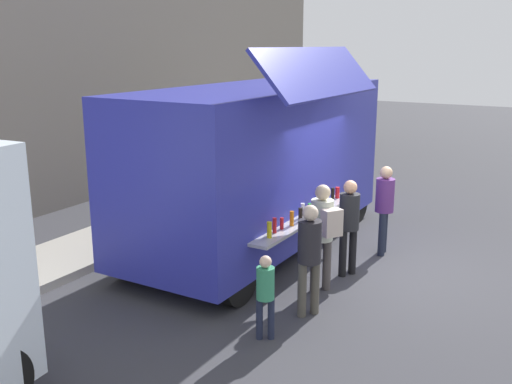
{
  "coord_description": "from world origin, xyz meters",
  "views": [
    {
      "loc": [
        -9.38,
        -2.86,
        3.82
      ],
      "look_at": [
        -0.79,
        2.07,
        1.3
      ],
      "focal_mm": 40.99,
      "sensor_mm": 36.0,
      "label": 1
    }
  ],
  "objects_px": {
    "customer_front_ordering": "(349,219)",
    "child_near_queue": "(265,290)",
    "customer_rear_waiting": "(309,250)",
    "customer_extra_browsing": "(385,202)",
    "customer_mid_with_backpack": "(323,228)",
    "trash_bin": "(250,175)",
    "food_truck_main": "(260,161)"
  },
  "relations": [
    {
      "from": "customer_front_ordering",
      "to": "child_near_queue",
      "type": "height_order",
      "value": "customer_front_ordering"
    },
    {
      "from": "customer_rear_waiting",
      "to": "customer_extra_browsing",
      "type": "height_order",
      "value": "customer_extra_browsing"
    },
    {
      "from": "customer_rear_waiting",
      "to": "child_near_queue",
      "type": "xyz_separation_m",
      "value": [
        -0.94,
        0.19,
        -0.29
      ]
    },
    {
      "from": "customer_mid_with_backpack",
      "to": "child_near_queue",
      "type": "xyz_separation_m",
      "value": [
        -1.79,
        0.03,
        -0.36
      ]
    },
    {
      "from": "customer_front_ordering",
      "to": "customer_mid_with_backpack",
      "type": "bearing_deg",
      "value": 111.69
    },
    {
      "from": "trash_bin",
      "to": "customer_rear_waiting",
      "type": "xyz_separation_m",
      "value": [
        -5.82,
        -4.41,
        0.54
      ]
    },
    {
      "from": "trash_bin",
      "to": "customer_rear_waiting",
      "type": "distance_m",
      "value": 7.32
    },
    {
      "from": "customer_mid_with_backpack",
      "to": "customer_rear_waiting",
      "type": "xyz_separation_m",
      "value": [
        -0.85,
        -0.16,
        -0.08
      ]
    },
    {
      "from": "customer_front_ordering",
      "to": "customer_rear_waiting",
      "type": "height_order",
      "value": "customer_rear_waiting"
    },
    {
      "from": "food_truck_main",
      "to": "customer_extra_browsing",
      "type": "xyz_separation_m",
      "value": [
        0.75,
        -2.21,
        -0.67
      ]
    },
    {
      "from": "customer_mid_with_backpack",
      "to": "child_near_queue",
      "type": "distance_m",
      "value": 1.82
    },
    {
      "from": "customer_extra_browsing",
      "to": "food_truck_main",
      "type": "bearing_deg",
      "value": 9.85
    },
    {
      "from": "customer_rear_waiting",
      "to": "child_near_queue",
      "type": "distance_m",
      "value": 1.0
    },
    {
      "from": "customer_extra_browsing",
      "to": "child_near_queue",
      "type": "relative_size",
      "value": 1.42
    },
    {
      "from": "customer_front_ordering",
      "to": "customer_extra_browsing",
      "type": "bearing_deg",
      "value": -70.2
    },
    {
      "from": "food_truck_main",
      "to": "customer_mid_with_backpack",
      "type": "distance_m",
      "value": 2.46
    },
    {
      "from": "customer_front_ordering",
      "to": "customer_rear_waiting",
      "type": "relative_size",
      "value": 1.0
    },
    {
      "from": "child_near_queue",
      "to": "customer_mid_with_backpack",
      "type": "bearing_deg",
      "value": -31.96
    },
    {
      "from": "customer_rear_waiting",
      "to": "child_near_queue",
      "type": "relative_size",
      "value": 1.41
    },
    {
      "from": "customer_front_ordering",
      "to": "customer_extra_browsing",
      "type": "distance_m",
      "value": 1.31
    },
    {
      "from": "customer_mid_with_backpack",
      "to": "customer_extra_browsing",
      "type": "height_order",
      "value": "customer_mid_with_backpack"
    },
    {
      "from": "customer_front_ordering",
      "to": "customer_mid_with_backpack",
      "type": "relative_size",
      "value": 0.95
    },
    {
      "from": "customer_rear_waiting",
      "to": "customer_front_ordering",
      "type": "bearing_deg",
      "value": -54.22
    },
    {
      "from": "food_truck_main",
      "to": "customer_front_ordering",
      "type": "distance_m",
      "value": 2.21
    },
    {
      "from": "customer_front_ordering",
      "to": "customer_mid_with_backpack",
      "type": "xyz_separation_m",
      "value": [
        -0.86,
        0.1,
        0.08
      ]
    },
    {
      "from": "customer_front_ordering",
      "to": "customer_rear_waiting",
      "type": "distance_m",
      "value": 1.71
    },
    {
      "from": "customer_mid_with_backpack",
      "to": "customer_front_ordering",
      "type": "bearing_deg",
      "value": -62.67
    },
    {
      "from": "customer_front_ordering",
      "to": "customer_mid_with_backpack",
      "type": "height_order",
      "value": "customer_mid_with_backpack"
    },
    {
      "from": "food_truck_main",
      "to": "trash_bin",
      "type": "relative_size",
      "value": 7.1
    },
    {
      "from": "trash_bin",
      "to": "child_near_queue",
      "type": "bearing_deg",
      "value": -148.06
    },
    {
      "from": "customer_extra_browsing",
      "to": "child_near_queue",
      "type": "height_order",
      "value": "customer_extra_browsing"
    },
    {
      "from": "customer_extra_browsing",
      "to": "customer_rear_waiting",
      "type": "bearing_deg",
      "value": 78.8
    }
  ]
}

